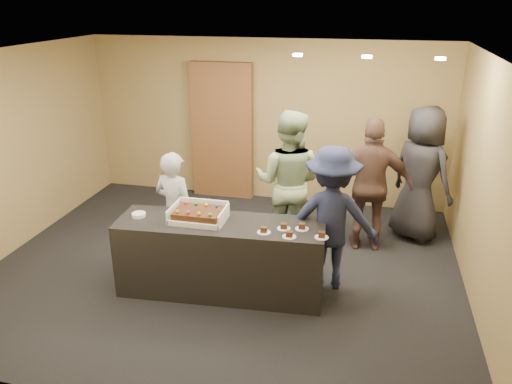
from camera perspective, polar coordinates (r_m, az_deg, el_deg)
room at (r=6.09m, az=-3.79°, el=2.60°), size 6.04×6.00×2.70m
serving_counter at (r=5.94m, az=-4.03°, el=-7.44°), size 2.44×0.86×0.90m
storage_cabinet at (r=8.56m, az=-3.89°, el=6.90°), size 1.05×0.15×2.32m
cake_box at (r=5.81m, az=-6.51°, el=-2.77°), size 0.63×0.43×0.18m
sheet_cake at (r=5.77m, az=-6.61°, el=-2.38°), size 0.53×0.37×0.11m
plate_stack at (r=6.03m, az=-13.25°, el=-2.54°), size 0.16×0.16×0.04m
slice_a at (r=5.48m, az=0.91°, el=-4.44°), size 0.15×0.15×0.07m
slice_b at (r=5.57m, az=3.20°, el=-4.01°), size 0.15×0.15×0.07m
slice_c at (r=5.39m, az=3.82°, el=-4.93°), size 0.15×0.15×0.07m
slice_d at (r=5.58m, az=5.27°, el=-4.03°), size 0.15×0.15×0.07m
slice_e at (r=5.41m, az=7.52°, el=-4.97°), size 0.15×0.15×0.07m
person_server_grey at (r=6.40m, az=-9.21°, el=-2.16°), size 0.64×0.50×1.56m
person_sage_man at (r=6.72m, az=3.71°, el=1.13°), size 1.01×0.82×1.96m
person_navy_man at (r=5.94m, az=8.58°, el=-3.01°), size 1.18×0.73×1.76m
person_brown_extra at (r=6.92m, az=13.05°, el=0.74°), size 1.13×0.56×1.86m
person_dark_suit at (r=7.42m, az=18.31°, el=1.97°), size 1.13×1.09×1.95m
ceiling_spotlights at (r=6.04m, az=12.56°, el=14.86°), size 1.72×0.12×0.03m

